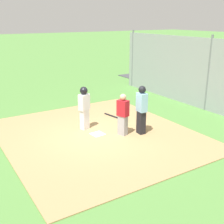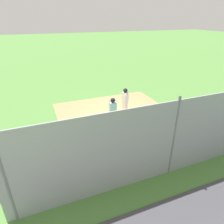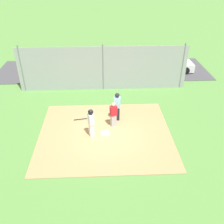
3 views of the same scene
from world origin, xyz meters
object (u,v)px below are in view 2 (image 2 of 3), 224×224
Objects in this scene: baseball_bat at (146,120)px; catcher at (113,109)px; umpire at (113,112)px; home_plate at (115,114)px; runner at (125,99)px.

catcher is at bearing 149.04° from baseball_bat.
baseball_bat is at bearing -87.29° from umpire.
catcher is at bearing -15.89° from umpire.
home_plate is 0.27× the size of runner.
catcher reaches higher than home_plate.
runner is at bearing -72.32° from catcher.
umpire reaches higher than catcher.
umpire is at bearing 140.90° from catcher.
home_plate is 1.18m from runner.
catcher is (-0.50, -0.75, 0.76)m from home_plate.
home_plate is at bearing -23.21° from umpire.
runner is (0.73, 0.14, 0.92)m from home_plate.
umpire is at bearing -118.16° from home_plate.
umpire reaches higher than home_plate.
baseball_bat is at bearing -45.58° from home_plate.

